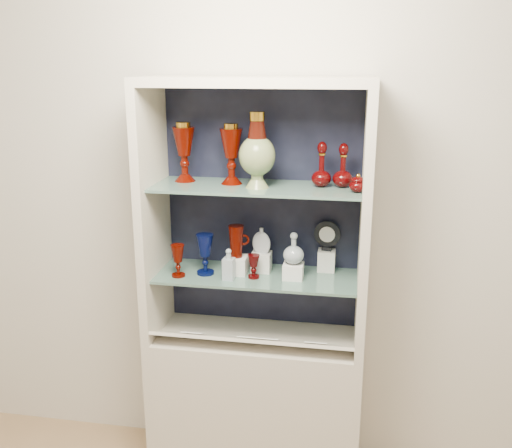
% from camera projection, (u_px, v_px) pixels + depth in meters
% --- Properties ---
extents(wall_back, '(3.50, 0.02, 2.80)m').
position_uv_depth(wall_back, '(264.00, 192.00, 2.73)').
color(wall_back, beige).
rests_on(wall_back, ground).
extents(cabinet_base, '(1.00, 0.40, 0.75)m').
position_uv_depth(cabinet_base, '(256.00, 404.00, 2.81)').
color(cabinet_base, beige).
rests_on(cabinet_base, ground).
extents(cabinet_back_panel, '(0.98, 0.02, 1.15)m').
position_uv_depth(cabinet_back_panel, '(263.00, 208.00, 2.73)').
color(cabinet_back_panel, black).
rests_on(cabinet_back_panel, cabinet_base).
extents(cabinet_side_left, '(0.04, 0.40, 1.15)m').
position_uv_depth(cabinet_side_left, '(153.00, 214.00, 2.62)').
color(cabinet_side_left, beige).
rests_on(cabinet_side_left, cabinet_base).
extents(cabinet_side_right, '(0.04, 0.40, 1.15)m').
position_uv_depth(cabinet_side_right, '(365.00, 224.00, 2.47)').
color(cabinet_side_right, beige).
rests_on(cabinet_side_right, cabinet_base).
extents(cabinet_top_cap, '(1.00, 0.40, 0.04)m').
position_uv_depth(cabinet_top_cap, '(256.00, 82.00, 2.38)').
color(cabinet_top_cap, beige).
rests_on(cabinet_top_cap, cabinet_side_left).
extents(shelf_lower, '(0.92, 0.34, 0.01)m').
position_uv_depth(shelf_lower, '(257.00, 276.00, 2.64)').
color(shelf_lower, slate).
rests_on(shelf_lower, cabinet_side_left).
extents(shelf_upper, '(0.92, 0.34, 0.01)m').
position_uv_depth(shelf_upper, '(257.00, 187.00, 2.53)').
color(shelf_upper, slate).
rests_on(shelf_upper, cabinet_side_left).
extents(label_ledge, '(0.92, 0.17, 0.09)m').
position_uv_depth(label_ledge, '(252.00, 340.00, 2.59)').
color(label_ledge, beige).
rests_on(label_ledge, cabinet_base).
extents(label_card_0, '(0.10, 0.06, 0.03)m').
position_uv_depth(label_card_0, '(193.00, 333.00, 2.63)').
color(label_card_0, white).
rests_on(label_card_0, label_ledge).
extents(label_card_1, '(0.10, 0.06, 0.03)m').
position_uv_depth(label_card_1, '(268.00, 339.00, 2.57)').
color(label_card_1, white).
rests_on(label_card_1, label_ledge).
extents(label_card_2, '(0.10, 0.06, 0.03)m').
position_uv_depth(label_card_2, '(316.00, 343.00, 2.54)').
color(label_card_2, white).
rests_on(label_card_2, label_ledge).
extents(label_card_3, '(0.10, 0.06, 0.03)m').
position_uv_depth(label_card_3, '(249.00, 337.00, 2.59)').
color(label_card_3, white).
rests_on(label_card_3, label_ledge).
extents(pedestal_lamp_left, '(0.12, 0.12, 0.27)m').
position_uv_depth(pedestal_lamp_left, '(184.00, 152.00, 2.59)').
color(pedestal_lamp_left, '#4C0800').
rests_on(pedestal_lamp_left, shelf_upper).
extents(pedestal_lamp_right, '(0.10, 0.10, 0.27)m').
position_uv_depth(pedestal_lamp_right, '(231.00, 154.00, 2.54)').
color(pedestal_lamp_right, '#4C0800').
rests_on(pedestal_lamp_right, shelf_upper).
extents(enamel_urn, '(0.17, 0.17, 0.33)m').
position_uv_depth(enamel_urn, '(257.00, 150.00, 2.45)').
color(enamel_urn, '#0F4C14').
rests_on(enamel_urn, shelf_upper).
extents(ruby_decanter_a, '(0.10, 0.10, 0.22)m').
position_uv_depth(ruby_decanter_a, '(322.00, 162.00, 2.48)').
color(ruby_decanter_a, '#440404').
rests_on(ruby_decanter_a, shelf_upper).
extents(ruby_decanter_b, '(0.10, 0.10, 0.21)m').
position_uv_depth(ruby_decanter_b, '(343.00, 164.00, 2.47)').
color(ruby_decanter_b, '#440404').
rests_on(ruby_decanter_b, shelf_upper).
extents(lidded_bowl, '(0.09, 0.09, 0.08)m').
position_uv_depth(lidded_bowl, '(358.00, 183.00, 2.39)').
color(lidded_bowl, '#440404').
rests_on(lidded_bowl, shelf_upper).
extents(cobalt_goblet, '(0.11, 0.11, 0.19)m').
position_uv_depth(cobalt_goblet, '(205.00, 254.00, 2.63)').
color(cobalt_goblet, '#060D3A').
rests_on(cobalt_goblet, shelf_lower).
extents(ruby_goblet_tall, '(0.08, 0.08, 0.15)m').
position_uv_depth(ruby_goblet_tall, '(178.00, 261.00, 2.60)').
color(ruby_goblet_tall, '#4C0800').
rests_on(ruby_goblet_tall, shelf_lower).
extents(ruby_goblet_small, '(0.06, 0.06, 0.11)m').
position_uv_depth(ruby_goblet_small, '(254.00, 266.00, 2.59)').
color(ruby_goblet_small, '#440404').
rests_on(ruby_goblet_small, shelf_lower).
extents(riser_ruby_pitcher, '(0.10, 0.10, 0.08)m').
position_uv_depth(riser_ruby_pitcher, '(236.00, 265.00, 2.65)').
color(riser_ruby_pitcher, silver).
rests_on(riser_ruby_pitcher, shelf_lower).
extents(ruby_pitcher, '(0.12, 0.08, 0.15)m').
position_uv_depth(ruby_pitcher, '(236.00, 241.00, 2.62)').
color(ruby_pitcher, '#4C0800').
rests_on(ruby_pitcher, riser_ruby_pitcher).
extents(clear_square_bottle, '(0.05, 0.05, 0.15)m').
position_uv_depth(clear_square_bottle, '(229.00, 264.00, 2.56)').
color(clear_square_bottle, '#8D9BA5').
rests_on(clear_square_bottle, shelf_lower).
extents(riser_flat_flask, '(0.09, 0.09, 0.09)m').
position_uv_depth(riser_flat_flask, '(261.00, 262.00, 2.68)').
color(riser_flat_flask, silver).
rests_on(riser_flat_flask, shelf_lower).
extents(flat_flask, '(0.09, 0.05, 0.12)m').
position_uv_depth(flat_flask, '(261.00, 240.00, 2.65)').
color(flat_flask, '#B5BDC8').
rests_on(flat_flask, riser_flat_flask).
extents(riser_clear_round_decanter, '(0.09, 0.09, 0.07)m').
position_uv_depth(riser_clear_round_decanter, '(293.00, 271.00, 2.59)').
color(riser_clear_round_decanter, silver).
rests_on(riser_clear_round_decanter, shelf_lower).
extents(clear_round_decanter, '(0.12, 0.12, 0.14)m').
position_uv_depth(clear_round_decanter, '(294.00, 249.00, 2.56)').
color(clear_round_decanter, '#8D9BA5').
rests_on(clear_round_decanter, riser_clear_round_decanter).
extents(riser_cameo_medallion, '(0.08, 0.08, 0.10)m').
position_uv_depth(riser_cameo_medallion, '(326.00, 260.00, 2.68)').
color(riser_cameo_medallion, silver).
rests_on(riser_cameo_medallion, shelf_lower).
extents(cameo_medallion, '(0.13, 0.06, 0.15)m').
position_uv_depth(cameo_medallion, '(327.00, 235.00, 2.65)').
color(cameo_medallion, black).
rests_on(cameo_medallion, riser_cameo_medallion).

